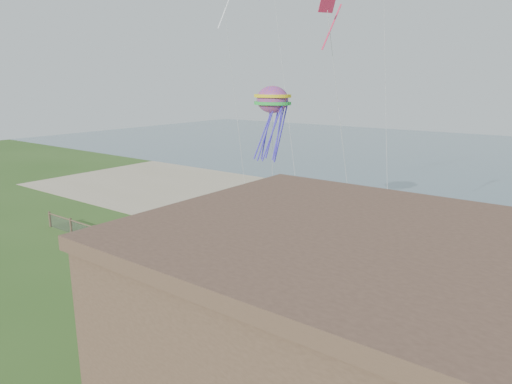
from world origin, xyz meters
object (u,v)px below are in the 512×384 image
picnic_table (203,341)px  octopus_kite (272,121)px  chainlink_fence (219,276)px  motel (407,379)px

picnic_table → octopus_kite: 19.00m
chainlink_fence → octopus_kite: 13.39m
chainlink_fence → picnic_table: (3.83, -5.33, -0.15)m
picnic_table → octopus_kite: bearing=119.7°
octopus_kite → picnic_table: bearing=-43.4°
chainlink_fence → motel: bearing=-28.3°
octopus_kite → chainlink_fence: bearing=-49.7°
chainlink_fence → octopus_kite: (-3.51, 10.24, 7.89)m
motel → picnic_table: size_ratio=7.92×
motel → octopus_kite: size_ratio=2.40×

